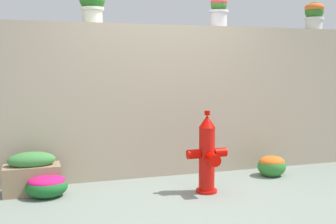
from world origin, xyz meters
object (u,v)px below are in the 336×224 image
at_px(potted_plant_1, 92,1).
at_px(planter_box, 32,174).
at_px(potted_plant_3, 314,14).
at_px(fire_hydrant, 207,156).
at_px(flower_bush_left, 47,185).
at_px(flower_bush_right, 272,165).
at_px(potted_plant_2, 219,10).

relative_size(potted_plant_1, planter_box, 0.75).
relative_size(potted_plant_3, fire_hydrant, 0.44).
relative_size(potted_plant_3, flower_bush_left, 0.89).
xyz_separation_m(fire_hydrant, flower_bush_right, (1.06, 0.40, -0.27)).
distance_m(potted_plant_2, flower_bush_right, 2.12).
relative_size(potted_plant_1, flower_bush_right, 1.24).
bearing_deg(flower_bush_right, potted_plant_2, 130.67).
height_order(potted_plant_1, potted_plant_2, potted_plant_1).
bearing_deg(planter_box, flower_bush_left, -47.49).
relative_size(potted_plant_1, flower_bush_left, 1.02).
bearing_deg(fire_hydrant, planter_box, 163.62).
height_order(potted_plant_2, potted_plant_3, potted_plant_3).
xyz_separation_m(potted_plant_1, potted_plant_2, (1.65, -0.00, -0.05)).
bearing_deg(potted_plant_3, fire_hydrant, -153.87).
bearing_deg(flower_bush_left, planter_box, 132.51).
distance_m(potted_plant_3, flower_bush_left, 4.28).
xyz_separation_m(potted_plant_1, flower_bush_left, (-0.60, -0.61, -2.04)).
xyz_separation_m(potted_plant_1, flower_bush_right, (2.15, -0.58, -2.03)).
relative_size(potted_plant_1, fire_hydrant, 0.50).
distance_m(potted_plant_2, fire_hydrant, 2.04).
bearing_deg(fire_hydrant, potted_plant_3, 26.13).
distance_m(potted_plant_1, potted_plant_3, 3.13).
relative_size(fire_hydrant, flower_bush_left, 2.05).
bearing_deg(potted_plant_2, potted_plant_1, 179.90).
xyz_separation_m(potted_plant_3, planter_box, (-3.88, -0.46, -1.90)).
bearing_deg(potted_plant_2, potted_plant_3, 0.68).
bearing_deg(flower_bush_left, potted_plant_1, 45.23).
bearing_deg(potted_plant_1, potted_plant_3, 0.27).
height_order(potted_plant_1, flower_bush_right, potted_plant_1).
bearing_deg(flower_bush_left, fire_hydrant, -12.67).
relative_size(flower_bush_right, planter_box, 0.61).
bearing_deg(flower_bush_left, flower_bush_right, 0.49).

